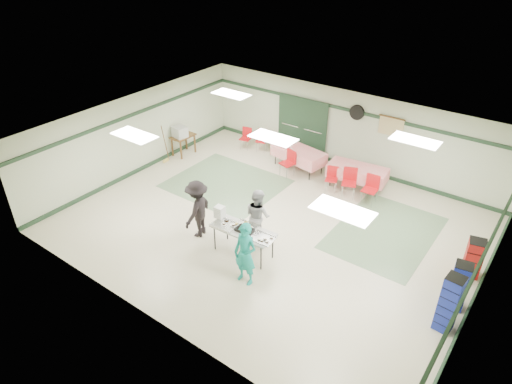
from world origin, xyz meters
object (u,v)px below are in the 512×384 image
Objects in this scene: volunteer_grey at (258,216)px; chair_d at (289,160)px; dining_table_b at (299,154)px; crate_stack_blue_a at (459,286)px; chair_b at (332,176)px; crate_stack_red at (474,258)px; serving_table at (243,231)px; chair_a at (350,179)px; volunteer_dark at (198,209)px; chair_c at (371,186)px; volunteer_teal at (245,254)px; crate_stack_blue_b at (449,304)px; dining_table_a at (357,172)px; chair_loose_b at (246,136)px; broom at (165,143)px; chair_loose_a at (262,138)px; office_printer at (180,132)px; printer_table at (183,138)px.

volunteer_grey reaches higher than chair_d.
chair_d reaches higher than dining_table_b.
chair_b is at bearing 147.79° from crate_stack_blue_a.
crate_stack_blue_a is at bearing -90.00° from crate_stack_red.
chair_a is at bearing 75.93° from serving_table.
dining_table_b is at bearing 150.74° from crate_stack_blue_a.
dining_table_b is 1.99× the size of crate_stack_red.
chair_a is 0.78× the size of crate_stack_blue_a.
volunteer_dark is 5.33m from chair_c.
crate_stack_blue_b is (4.28, 1.32, -0.11)m from volunteer_teal.
serving_table is at bearing 130.12° from volunteer_teal.
dining_table_a is 4.68m from chair_loose_b.
dining_table_a is (0.18, 5.64, -0.25)m from volunteer_teal.
chair_c is at bearing -17.69° from chair_b.
dining_table_a is 1.38× the size of broom.
broom is at bearing -168.80° from chair_c.
chair_loose_a is at bearing 121.98° from volunteer_teal.
chair_c reaches higher than dining_table_b.
crate_stack_blue_b is (0.00, -2.12, 0.20)m from crate_stack_red.
dining_table_b is at bearing 109.25° from volunteer_teal.
chair_a is 4.41m from crate_stack_red.
chair_d is at bearing 158.28° from chair_a.
office_printer is (-2.14, -2.12, 0.44)m from chair_loose_a.
volunteer_dark is 1.81× the size of chair_c.
broom is (-4.08, -2.32, 0.15)m from dining_table_b.
volunteer_grey is 1.91× the size of chair_loose_a.
printer_table is (-6.92, -0.95, 0.08)m from chair_c.
volunteer_dark is at bearing -81.98° from dining_table_b.
chair_d is at bearing 37.96° from broom.
chair_c is (1.59, 4.28, -0.15)m from serving_table.
chair_loose_a is (-4.79, 1.04, -0.07)m from chair_c.
chair_c is at bearing -44.24° from dining_table_a.
chair_loose_b is at bearing -33.36° from volunteer_grey.
volunteer_teal is at bearing -98.32° from dining_table_a.
serving_table is at bearing 80.09° from volunteer_dark.
office_printer is at bearing 97.86° from broom.
broom is at bearing -140.50° from dining_table_b.
chair_d is 0.89× the size of crate_stack_red.
volunteer_dark is (-1.50, -0.05, 0.12)m from serving_table.
chair_b is 3.63m from chair_loose_a.
crate_stack_blue_b reaches higher than chair_b.
broom is (-2.22, -2.79, 0.23)m from chair_loose_a.
dining_table_a is at bearing 68.82° from chair_a.
dining_table_a is at bearing 139.38° from chair_c.
crate_stack_blue_b is (5.02, -0.20, -0.07)m from volunteer_grey.
volunteer_dark is 6.61m from crate_stack_blue_a.
volunteer_grey is at bearing -25.40° from printer_table.
chair_c is 1.13× the size of chair_loose_a.
crate_stack_blue_a is 2.48× the size of office_printer.
chair_b is at bearing -9.75° from dining_table_b.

